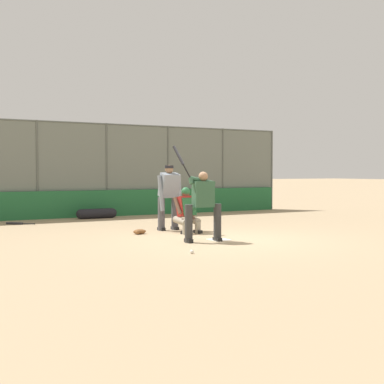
% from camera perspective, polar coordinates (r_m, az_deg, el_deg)
% --- Properties ---
extents(ground_plane, '(160.00, 160.00, 0.00)m').
position_cam_1_polar(ground_plane, '(12.09, 2.88, -5.12)').
color(ground_plane, tan).
extents(home_plate_marker, '(0.43, 0.43, 0.01)m').
position_cam_1_polar(home_plate_marker, '(12.09, 2.88, -5.10)').
color(home_plate_marker, white).
rests_on(home_plate_marker, ground_plane).
extents(backstop_fence, '(14.26, 0.08, 3.21)m').
position_cam_1_polar(backstop_fence, '(18.68, -9.10, 2.62)').
color(backstop_fence, '#515651').
rests_on(backstop_fence, ground_plane).
extents(padding_wall, '(13.89, 0.18, 0.90)m').
position_cam_1_polar(padding_wall, '(18.62, -8.97, -1.19)').
color(padding_wall, '#236638').
rests_on(padding_wall, ground_plane).
extents(bleachers_beyond, '(9.92, 1.95, 1.16)m').
position_cam_1_polar(bleachers_beyond, '(20.26, -16.09, -1.17)').
color(bleachers_beyond, slate).
rests_on(bleachers_beyond, ground_plane).
extents(batter_at_plate, '(0.95, 0.70, 2.12)m').
position_cam_1_polar(batter_at_plate, '(11.69, 1.14, -1.25)').
color(batter_at_plate, '#333333').
rests_on(batter_at_plate, ground_plane).
extents(catcher_behind_plate, '(0.65, 0.75, 1.15)m').
position_cam_1_polar(catcher_behind_plate, '(13.30, -0.46, -1.87)').
color(catcher_behind_plate, gray).
rests_on(catcher_behind_plate, ground_plane).
extents(umpire_home, '(0.70, 0.43, 1.71)m').
position_cam_1_polar(umpire_home, '(13.98, -2.48, -0.35)').
color(umpire_home, '#4C4C51').
rests_on(umpire_home, ground_plane).
extents(spare_bat_near_backstop, '(0.71, 0.63, 0.07)m').
position_cam_1_polar(spare_bat_near_backstop, '(16.37, -18.20, -3.20)').
color(spare_bat_near_backstop, black).
rests_on(spare_bat_near_backstop, ground_plane).
extents(fielding_glove_on_dirt, '(0.33, 0.25, 0.12)m').
position_cam_1_polar(fielding_glove_on_dirt, '(13.25, -5.64, -4.24)').
color(fielding_glove_on_dirt, brown).
rests_on(fielding_glove_on_dirt, ground_plane).
extents(baseball_loose, '(0.07, 0.07, 0.07)m').
position_cam_1_polar(baseball_loose, '(10.07, -0.01, -6.39)').
color(baseball_loose, white).
rests_on(baseball_loose, ground_plane).
extents(equipment_bag_dugout_side, '(1.38, 0.32, 0.32)m').
position_cam_1_polar(equipment_bag_dugout_side, '(17.85, -10.13, -2.27)').
color(equipment_bag_dugout_side, black).
rests_on(equipment_bag_dugout_side, ground_plane).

